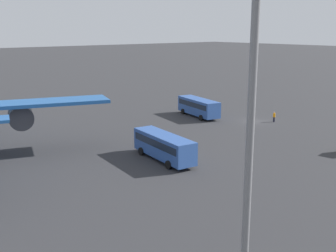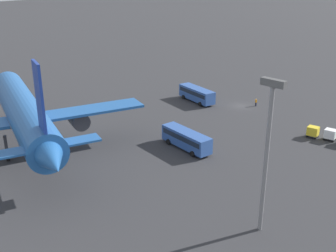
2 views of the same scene
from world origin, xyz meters
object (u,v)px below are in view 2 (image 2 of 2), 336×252
(shuttle_bus_far, at_px, (186,138))
(cargo_cart_yellow, at_px, (313,131))
(cargo_cart_white, at_px, (330,134))
(shuttle_bus_near, at_px, (197,93))
(worker_person, at_px, (256,102))
(airplane, at_px, (24,114))

(shuttle_bus_far, bearing_deg, cargo_cart_yellow, -116.09)
(cargo_cart_white, bearing_deg, shuttle_bus_far, 52.52)
(shuttle_bus_near, xyz_separation_m, shuttle_bus_far, (-15.97, 21.11, -0.03))
(shuttle_bus_far, height_order, worker_person, shuttle_bus_far)
(shuttle_bus_far, relative_size, cargo_cart_yellow, 4.76)
(shuttle_bus_near, relative_size, shuttle_bus_far, 1.00)
(airplane, bearing_deg, cargo_cart_yellow, -109.12)
(worker_person, xyz_separation_m, cargo_cart_yellow, (-17.53, 8.01, 0.32))
(shuttle_bus_near, bearing_deg, worker_person, -137.70)
(shuttle_bus_far, distance_m, cargo_cart_yellow, 23.84)
(cargo_cart_white, relative_size, cargo_cart_yellow, 1.00)
(airplane, distance_m, shuttle_bus_far, 26.94)
(shuttle_bus_near, xyz_separation_m, cargo_cart_white, (-31.94, 0.29, -0.73))
(cargo_cart_white, bearing_deg, airplane, 50.74)
(shuttle_bus_far, bearing_deg, shuttle_bus_near, -45.60)
(shuttle_bus_near, bearing_deg, cargo_cart_yellow, -170.57)
(cargo_cart_yellow, bearing_deg, shuttle_bus_far, 56.62)
(airplane, xyz_separation_m, cargo_cart_yellow, (-30.47, -39.85, -5.87))
(airplane, xyz_separation_m, cargo_cart_white, (-33.32, -40.77, -5.87))
(shuttle_bus_far, height_order, cargo_cart_white, shuttle_bus_far)
(airplane, xyz_separation_m, shuttle_bus_far, (-17.35, -19.95, -5.17))
(airplane, bearing_deg, shuttle_bus_near, -73.65)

